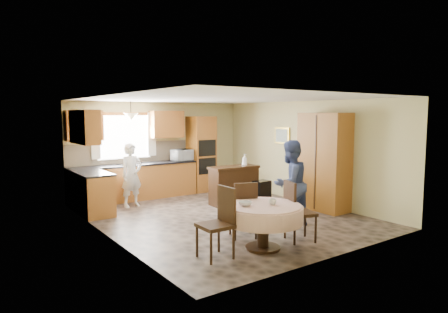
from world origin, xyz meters
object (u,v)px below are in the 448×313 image
Objects in this scene: sideboard at (234,186)px; chair_left at (220,219)px; cupboard at (324,162)px; chair_back at (244,207)px; chair_right at (296,208)px; dining_table at (263,214)px; person_dining at (290,184)px; person_sink at (132,175)px; oven_tower at (201,154)px.

chair_left is (-2.34, -2.78, 0.16)m from sideboard.
chair_left is (-3.67, -1.14, -0.51)m from cupboard.
chair_right reaches higher than chair_back.
person_dining is at bearing 28.54° from dining_table.
cupboard is at bearing -144.60° from chair_back.
chair_left is at bearing -102.99° from person_sink.
cupboard is at bearing -73.14° from oven_tower.
sideboard is 3.29m from dining_table.
oven_tower reaches higher than sideboard.
chair_right is at bearing 156.82° from chair_back.
oven_tower is 3.69m from cupboard.
chair_left is 1.50m from chair_right.
person_dining reaches higher than chair_left.
chair_back is (0.87, 0.51, -0.04)m from chair_left.
cupboard is 2.92m from chair_back.
oven_tower is 4.95m from chair_right.
chair_right is 0.70× the size of person_sink.
person_dining is at bearing -161.37° from cupboard.
dining_table is at bearing 108.12° from chair_right.
dining_table is 0.63m from chair_back.
cupboard is 2.11× the size of chair_right.
person_sink is at bearing -67.29° from person_dining.
oven_tower is 1.65× the size of dining_table.
oven_tower reaches higher than chair_back.
cupboard is at bearing 108.17° from chair_left.
chair_back is at bearing 63.95° from chair_right.
chair_back is (-1.73, -4.16, -0.50)m from oven_tower.
cupboard reaches higher than oven_tower.
person_dining is (0.57, 0.72, 0.26)m from chair_right.
chair_left reaches higher than dining_table.
person_dining is (2.06, 0.60, 0.25)m from chair_left.
chair_right reaches higher than sideboard.
person_sink reaches higher than chair_right.
cupboard is at bearing -39.89° from chair_right.
chair_back is at bearing -167.40° from cupboard.
person_sink reaches higher than chair_back.
person_dining is (-0.28, -2.18, 0.41)m from sideboard.
cupboard is at bearing -167.35° from person_dining.
chair_back is 0.89m from chair_right.
dining_table is 1.49m from person_dining.
chair_back is 3.52m from person_sink.
dining_table is 0.85× the size of person_sink.
chair_back is at bearing 121.42° from chair_left.
oven_tower is 2.01m from sideboard.
cupboard is 2.57m from chair_right.
dining_table is at bearing 103.58° from chair_back.
sideboard is 2.24m from person_dining.
chair_left is at bearing 172.35° from dining_table.
person_sink is at bearing 177.74° from chair_left.
dining_table is 0.78m from chair_left.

